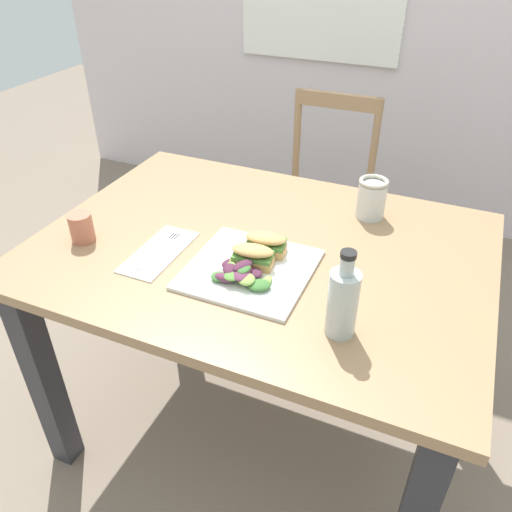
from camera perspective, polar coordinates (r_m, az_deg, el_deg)
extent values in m
plane|color=#7A6B5B|center=(1.83, -2.19, -20.10)|extent=(7.68, 7.68, 0.00)
cube|color=#997551|center=(1.37, 0.53, 0.73)|extent=(1.20, 0.88, 0.03)
cube|color=#2D2D33|center=(1.64, -22.75, -12.68)|extent=(0.07, 0.07, 0.71)
cube|color=#2D2D33|center=(2.06, -9.07, 0.62)|extent=(0.07, 0.07, 0.71)
cube|color=#2D2D33|center=(1.82, 20.91, -6.81)|extent=(0.07, 0.07, 0.71)
cylinder|color=tan|center=(2.21, 1.23, -0.65)|extent=(0.03, 0.03, 0.43)
cylinder|color=tan|center=(2.14, 9.75, -2.64)|extent=(0.03, 0.03, 0.43)
cylinder|color=tan|center=(2.48, 4.09, 3.52)|extent=(0.03, 0.03, 0.43)
cylinder|color=tan|center=(2.42, 11.74, 1.88)|extent=(0.03, 0.03, 0.43)
cube|color=tan|center=(2.19, 7.10, 5.58)|extent=(0.41, 0.41, 0.02)
cylinder|color=tan|center=(2.30, 4.64, 13.21)|extent=(0.03, 0.03, 0.42)
cylinder|color=tan|center=(2.22, 13.14, 11.72)|extent=(0.03, 0.03, 0.42)
cube|color=tan|center=(2.19, 9.26, 16.87)|extent=(0.36, 0.04, 0.06)
cube|color=white|center=(1.26, -0.72, -1.50)|extent=(0.30, 0.30, 0.01)
cube|color=tan|center=(1.26, -0.41, -0.63)|extent=(0.11, 0.07, 0.02)
cube|color=#518438|center=(1.26, -0.34, 0.11)|extent=(0.11, 0.08, 0.01)
ellipsoid|color=tan|center=(1.24, -0.41, 0.61)|extent=(0.11, 0.07, 0.02)
cube|color=tan|center=(1.31, 1.08, 0.78)|extent=(0.11, 0.07, 0.02)
cube|color=#518438|center=(1.31, 1.15, 1.51)|extent=(0.11, 0.08, 0.01)
ellipsoid|color=tan|center=(1.29, 1.09, 2.01)|extent=(0.11, 0.07, 0.02)
ellipsoid|color=#84A84C|center=(1.23, -1.60, -1.88)|extent=(0.06, 0.03, 0.02)
ellipsoid|color=#84A84C|center=(1.19, -1.09, -2.63)|extent=(0.06, 0.06, 0.02)
ellipsoid|color=#4C2338|center=(1.22, -0.13, -1.94)|extent=(0.05, 0.05, 0.01)
ellipsoid|color=#602D47|center=(1.21, -1.29, -1.93)|extent=(0.03, 0.06, 0.02)
ellipsoid|color=#4C2338|center=(1.22, -2.92, -1.57)|extent=(0.05, 0.06, 0.02)
ellipsoid|color=#602D47|center=(1.20, -1.71, -2.02)|extent=(0.06, 0.07, 0.01)
ellipsoid|color=#4C2338|center=(1.26, -2.83, -0.83)|extent=(0.06, 0.06, 0.01)
ellipsoid|color=#602D47|center=(1.21, -3.67, -2.46)|extent=(0.05, 0.03, 0.02)
ellipsoid|color=#84A84C|center=(1.20, 1.04, -3.02)|extent=(0.03, 0.06, 0.01)
ellipsoid|color=#3D7033|center=(1.19, 0.37, -3.30)|extent=(0.07, 0.07, 0.02)
ellipsoid|color=#518438|center=(1.20, -2.44, -2.12)|extent=(0.06, 0.07, 0.01)
ellipsoid|color=#3D7033|center=(1.21, -1.40, -1.36)|extent=(0.04, 0.05, 0.01)
ellipsoid|color=#84A84C|center=(1.26, -2.49, -0.74)|extent=(0.06, 0.06, 0.01)
ellipsoid|color=#6B9E47|center=(1.23, -2.70, -1.30)|extent=(0.05, 0.05, 0.01)
ellipsoid|color=#4C2338|center=(1.21, -1.50, -1.09)|extent=(0.05, 0.07, 0.02)
ellipsoid|color=#3D7033|center=(1.22, -4.23, -2.32)|extent=(0.05, 0.05, 0.01)
cube|color=white|center=(1.36, -10.85, 0.45)|extent=(0.11, 0.24, 0.00)
cube|color=silver|center=(1.34, -11.38, 0.09)|extent=(0.01, 0.14, 0.00)
cube|color=silver|center=(1.40, -9.33, 2.04)|extent=(0.03, 0.05, 0.00)
cube|color=#38383D|center=(1.40, -8.92, 2.18)|extent=(0.00, 0.03, 0.00)
cube|color=#38383D|center=(1.41, -9.20, 2.25)|extent=(0.00, 0.03, 0.00)
cube|color=#38383D|center=(1.41, -9.47, 2.31)|extent=(0.00, 0.03, 0.00)
cylinder|color=#472819|center=(1.08, 9.58, -6.28)|extent=(0.06, 0.06, 0.11)
cylinder|color=#B2BCB7|center=(1.06, 9.70, -5.34)|extent=(0.06, 0.06, 0.15)
cylinder|color=#B2BCB7|center=(1.00, 10.23, -1.09)|extent=(0.03, 0.03, 0.04)
cylinder|color=black|center=(0.99, 10.38, 0.16)|extent=(0.03, 0.03, 0.01)
cylinder|color=#995623|center=(1.51, 12.80, 5.79)|extent=(0.07, 0.07, 0.09)
cylinder|color=silver|center=(1.51, 12.86, 6.14)|extent=(0.08, 0.08, 0.11)
torus|color=#B7B29E|center=(1.48, 13.15, 8.16)|extent=(0.08, 0.08, 0.01)
cylinder|color=#B2664C|center=(1.44, -19.05, 3.04)|extent=(0.06, 0.06, 0.08)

